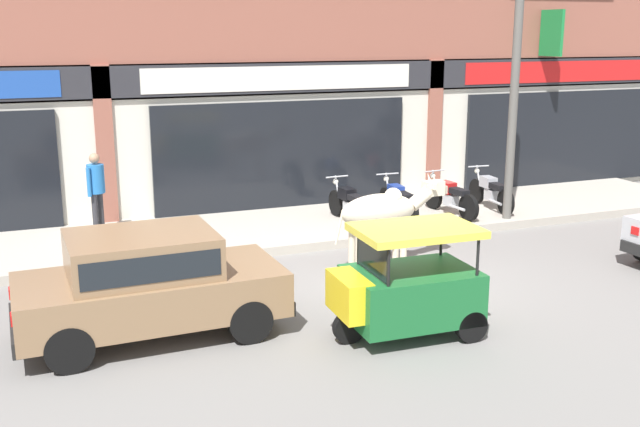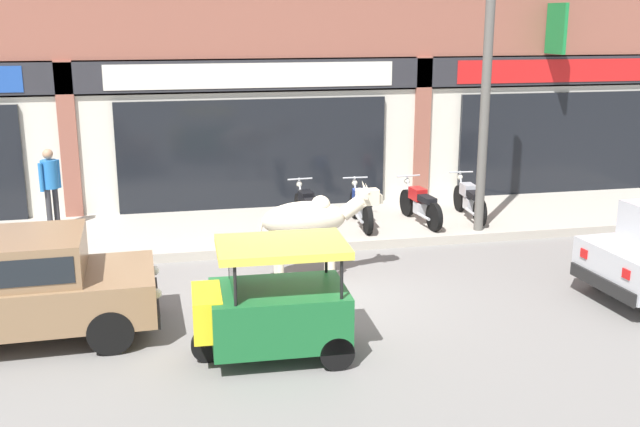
% 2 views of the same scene
% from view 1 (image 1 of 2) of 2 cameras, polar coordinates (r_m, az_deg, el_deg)
% --- Properties ---
extents(ground_plane, '(90.00, 90.00, 0.00)m').
position_cam_1_polar(ground_plane, '(12.37, 5.10, -5.43)').
color(ground_plane, slate).
extents(sidewalk, '(19.00, 3.09, 0.17)m').
position_cam_1_polar(sidewalk, '(15.64, -0.98, -0.94)').
color(sidewalk, '#A8A093').
rests_on(sidewalk, ground).
extents(shop_building, '(23.00, 1.40, 8.95)m').
position_cam_1_polar(shop_building, '(16.83, -3.24, 14.42)').
color(shop_building, '#8E5142').
rests_on(shop_building, ground).
extents(cow, '(2.15, 0.54, 1.61)m').
position_cam_1_polar(cow, '(13.03, 4.86, 0.17)').
color(cow, beige).
rests_on(cow, ground).
extents(car_1, '(3.66, 1.71, 1.46)m').
position_cam_1_polar(car_1, '(10.31, -12.97, -4.94)').
color(car_1, black).
rests_on(car_1, ground).
extents(auto_rickshaw, '(2.01, 1.21, 1.52)m').
position_cam_1_polar(auto_rickshaw, '(10.22, 6.57, -5.74)').
color(auto_rickshaw, black).
rests_on(auto_rickshaw, ground).
extents(motorcycle_0, '(0.52, 1.81, 0.88)m').
position_cam_1_polar(motorcycle_0, '(15.52, 2.29, 0.73)').
color(motorcycle_0, black).
rests_on(motorcycle_0, sidewalk).
extents(motorcycle_1, '(0.52, 1.81, 0.88)m').
position_cam_1_polar(motorcycle_1, '(15.87, 5.98, 0.96)').
color(motorcycle_1, black).
rests_on(motorcycle_1, sidewalk).
extents(motorcycle_2, '(0.52, 1.81, 0.88)m').
position_cam_1_polar(motorcycle_2, '(16.41, 9.90, 1.25)').
color(motorcycle_2, black).
rests_on(motorcycle_2, sidewalk).
extents(motorcycle_3, '(0.52, 1.81, 0.88)m').
position_cam_1_polar(motorcycle_3, '(17.13, 12.89, 1.63)').
color(motorcycle_3, black).
rests_on(motorcycle_3, sidewalk).
extents(pedestrian, '(0.36, 0.39, 1.60)m').
position_cam_1_polar(pedestrian, '(15.12, -16.69, 2.12)').
color(pedestrian, '#2D2D33').
rests_on(pedestrian, sidewalk).
extents(utility_pole, '(0.18, 0.18, 6.36)m').
position_cam_1_polar(utility_pole, '(15.97, 14.69, 10.79)').
color(utility_pole, '#595651').
rests_on(utility_pole, sidewalk).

